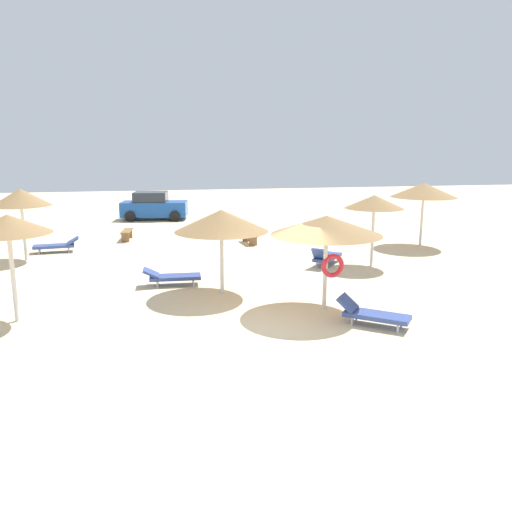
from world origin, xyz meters
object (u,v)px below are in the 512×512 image
Objects in this scene: parasol_3 at (327,226)px; parasol_0 at (21,198)px; parasol_2 at (374,202)px; parked_car at (154,206)px; bench_0 at (250,236)px; lounger_0 at (57,245)px; parasol_1 at (221,221)px; lounger_1 at (171,276)px; lounger_3 at (372,314)px; parasol_4 at (8,225)px; lounger_2 at (326,257)px; bench_1 at (127,233)px; parasol_6 at (424,190)px.

parasol_0 is at bearing 140.13° from parasol_3.
parasol_2 is 0.66× the size of parked_car.
lounger_0 is at bearing -177.09° from bench_0.
parasol_1 is 2.87m from lounger_1.
parasol_1 reaches higher than lounger_3.
parasol_4 is at bearing -86.33° from lounger_0.
parasol_1 is 8.64m from bench_0.
parasol_4 is at bearing 176.30° from parasol_3.
lounger_2 is (11.83, -3.05, -2.24)m from parasol_0.
lounger_3 is at bearing -74.35° from parked_car.
bench_1 is 6.95m from parked_car.
lounger_0 is 1.29× the size of bench_1.
parasol_1 is 1.91× the size of bench_0.
parasol_6 is 12.73m from lounger_1.
parasol_0 is 0.93× the size of parasol_3.
parasol_0 reaches higher than lounger_2.
parasol_6 is 1.95× the size of bench_1.
lounger_0 is (-6.36, 7.64, -2.03)m from parasol_1.
lounger_1 is (4.78, -6.38, -0.00)m from lounger_0.
parasol_4 is 12.10m from bench_1.
lounger_0 is 1.28× the size of bench_0.
parasol_1 is at bearing -38.69° from lounger_1.
bench_1 is (-9.70, 7.37, -2.15)m from parasol_2.
lounger_2 is at bearing 81.75° from lounger_3.
parasol_0 is at bearing -134.80° from bench_1.
lounger_1 is 9.00m from bench_1.
bench_1 is at bearing 117.13° from lounger_3.
lounger_1 is (-4.28, 3.42, -2.13)m from parasol_3.
parasol_3 is 19.73m from parked_car.
lounger_0 is (-12.55, 4.96, -2.19)m from parasol_2.
lounger_3 is at bearing -12.45° from parasol_4.
parasol_4 reaches higher than parasol_3.
lounger_2 is (10.87, -4.47, 0.01)m from lounger_0.
bench_1 is (-7.03, 13.71, 0.03)m from lounger_3.
lounger_1 is 0.46× the size of parked_car.
lounger_0 is at bearing 174.34° from parasol_6.
parasol_0 is 0.98× the size of parasol_6.
parasol_4 is 0.69× the size of parked_car.
parasol_3 is 6.01m from lounger_2.
lounger_1 is at bearing -119.61° from bench_0.
lounger_0 reaches higher than bench_1.
parasol_1 is 1.49× the size of lounger_0.
lounger_1 is at bearing -87.60° from parked_car.
parked_car is at bearing 105.65° from lounger_3.
parasol_3 is 13.52m from lounger_0.
parasol_3 is 10.46m from bench_0.
parasol_3 is at bearing -108.69° from lounger_2.
parasol_0 reaches higher than lounger_0.
parasol_0 is 7.98m from parasol_4.
parasol_1 reaches higher than bench_1.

